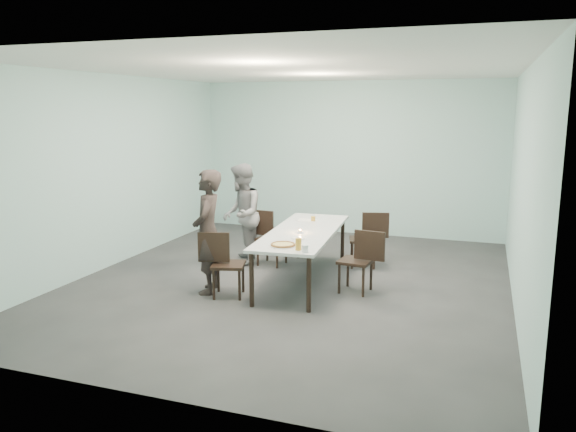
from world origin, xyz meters
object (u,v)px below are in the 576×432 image
(diner_near, at_px, (208,232))
(side_plate, at_px, (298,238))
(diner_far, at_px, (242,214))
(table, at_px, (303,234))
(pizza, at_px, (283,245))
(amber_tumbler, at_px, (313,219))
(chair_far_right, at_px, (368,235))
(tealight, at_px, (300,231))
(beer_glass, at_px, (298,244))
(chair_near_left, at_px, (222,260))
(chair_far_left, at_px, (267,233))
(chair_near_right, at_px, (361,257))
(water_tumbler, at_px, (305,249))

(diner_near, relative_size, side_plate, 9.34)
(diner_far, bearing_deg, table, 44.08)
(pizza, relative_size, amber_tumbler, 4.25)
(chair_far_right, xyz_separation_m, tealight, (-0.73, -1.23, 0.27))
(table, height_order, side_plate, side_plate)
(side_plate, xyz_separation_m, beer_glass, (0.20, -0.59, 0.07))
(diner_far, bearing_deg, tealight, 38.39)
(table, xyz_separation_m, chair_far_right, (0.74, 1.08, -0.19))
(table, height_order, chair_far_right, chair_far_right)
(chair_near_left, xyz_separation_m, chair_far_right, (1.55, 2.06, 0.00))
(chair_far_left, xyz_separation_m, pizza, (0.86, -1.65, 0.27))
(table, relative_size, chair_far_left, 3.06)
(chair_near_left, distance_m, chair_far_left, 1.67)
(chair_near_right, relative_size, diner_near, 0.52)
(chair_near_left, relative_size, amber_tumbler, 10.88)
(chair_far_left, height_order, side_plate, chair_far_left)
(table, bearing_deg, chair_near_right, -14.52)
(chair_near_left, xyz_separation_m, beer_glass, (1.10, -0.10, 0.32))
(side_plate, bearing_deg, diner_far, 140.70)
(chair_near_left, xyz_separation_m, chair_near_right, (1.71, 0.75, 0.00))
(chair_far_left, bearing_deg, chair_near_left, -84.55)
(side_plate, xyz_separation_m, amber_tumbler, (-0.14, 1.19, 0.04))
(chair_near_right, relative_size, beer_glass, 5.80)
(pizza, bearing_deg, chair_far_left, 117.48)
(chair_near_right, bearing_deg, pizza, 47.00)
(chair_far_right, bearing_deg, table, 41.51)
(pizza, height_order, water_tumbler, water_tumbler)
(diner_near, relative_size, water_tumbler, 18.68)
(chair_near_left, xyz_separation_m, diner_far, (-0.41, 1.55, 0.31))
(tealight, bearing_deg, pizza, -87.52)
(beer_glass, height_order, tealight, beer_glass)
(chair_near_right, relative_size, diner_far, 0.54)
(chair_near_right, xyz_separation_m, water_tumbler, (-0.51, -0.92, 0.29))
(chair_far_right, bearing_deg, chair_near_right, 83.23)
(water_tumbler, height_order, tealight, water_tumbler)
(chair_far_left, xyz_separation_m, tealight, (0.82, -0.84, 0.27))
(diner_near, bearing_deg, chair_far_right, 122.29)
(table, xyz_separation_m, chair_near_right, (0.90, -0.23, -0.19))
(diner_near, bearing_deg, water_tumbler, 64.28)
(chair_far_right, xyz_separation_m, diner_near, (-1.80, -1.96, 0.34))
(beer_glass, distance_m, amber_tumbler, 1.81)
(chair_far_right, xyz_separation_m, beer_glass, (-0.45, -2.17, 0.32))
(diner_near, height_order, tealight, diner_near)
(beer_glass, bearing_deg, water_tumbler, -32.20)
(table, relative_size, beer_glass, 17.72)
(chair_far_right, relative_size, diner_near, 0.52)
(diner_far, relative_size, tealight, 28.96)
(chair_far_left, distance_m, side_plate, 1.51)
(beer_glass, relative_size, tealight, 2.68)
(table, distance_m, chair_near_right, 0.95)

